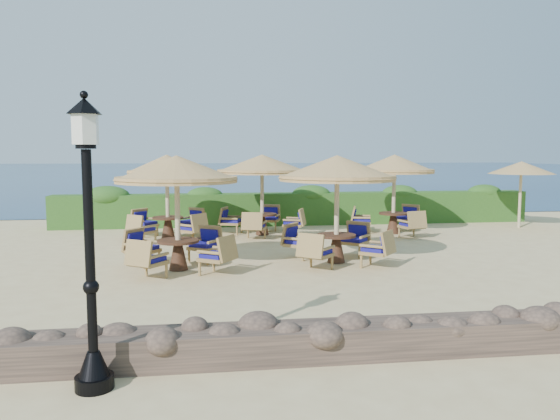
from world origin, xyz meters
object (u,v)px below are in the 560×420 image
object	(u,v)px
cafe_set_4	(394,178)
extra_parasol	(521,168)
cafe_set_2	(167,185)
cafe_set_0	(177,192)
lamp_post	(90,256)
cafe_set_1	(337,188)
cafe_set_3	(262,178)

from	to	relation	value
cafe_set_4	extra_parasol	bearing A→B (deg)	8.63
cafe_set_2	cafe_set_0	bearing A→B (deg)	-83.51
lamp_post	cafe_set_1	size ratio (longest dim) A/B	1.14
extra_parasol	cafe_set_0	bearing A→B (deg)	-154.78
cafe_set_3	cafe_set_1	bearing A→B (deg)	-74.68
extra_parasol	cafe_set_1	bearing A→B (deg)	-146.86
lamp_post	cafe_set_3	distance (m)	11.99
cafe_set_2	cafe_set_3	world-z (taller)	same
extra_parasol	cafe_set_0	distance (m)	13.20
cafe_set_0	cafe_set_4	world-z (taller)	same
lamp_post	cafe_set_2	world-z (taller)	lamp_post
cafe_set_3	cafe_set_4	distance (m)	4.41
cafe_set_1	cafe_set_0	bearing A→B (deg)	-175.06
lamp_post	cafe_set_4	xyz separation A→B (m)	(7.57, 11.24, 0.33)
lamp_post	cafe_set_4	bearing A→B (deg)	56.03
cafe_set_2	cafe_set_3	size ratio (longest dim) A/B	0.89
extra_parasol	cafe_set_0	world-z (taller)	cafe_set_0
lamp_post	cafe_set_0	bearing A→B (deg)	84.05
cafe_set_3	cafe_set_0	bearing A→B (deg)	-115.80
cafe_set_0	cafe_set_3	bearing A→B (deg)	64.20
cafe_set_0	cafe_set_3	size ratio (longest dim) A/B	0.94
cafe_set_1	cafe_set_2	distance (m)	6.15
lamp_post	cafe_set_2	bearing A→B (deg)	89.30
cafe_set_1	cafe_set_2	bearing A→B (deg)	135.20
lamp_post	cafe_set_0	xyz separation A→B (m)	(0.66, 6.38, 0.28)
cafe_set_1	cafe_set_4	distance (m)	5.47
extra_parasol	cafe_set_4	distance (m)	5.10
cafe_set_2	cafe_set_3	bearing A→B (deg)	9.66
lamp_post	cafe_set_1	bearing A→B (deg)	56.17
lamp_post	cafe_set_3	size ratio (longest dim) A/B	1.11
cafe_set_1	cafe_set_3	distance (m)	5.03
cafe_set_1	cafe_set_4	world-z (taller)	same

